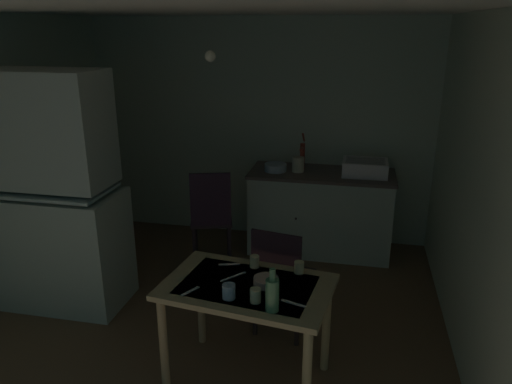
# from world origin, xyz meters

# --- Properties ---
(ground_plane) EXTENTS (4.71, 4.71, 0.00)m
(ground_plane) POSITION_xyz_m (0.00, 0.00, 0.00)
(ground_plane) COLOR brown
(wall_back) EXTENTS (3.81, 0.10, 2.38)m
(wall_back) POSITION_xyz_m (0.00, 1.77, 1.19)
(wall_back) COLOR beige
(wall_back) RESTS_ON ground
(wall_right) EXTENTS (0.10, 3.53, 2.38)m
(wall_right) POSITION_xyz_m (1.90, 0.00, 1.19)
(wall_right) COLOR beige
(wall_right) RESTS_ON ground
(ceiling_slab) EXTENTS (3.81, 3.53, 0.10)m
(ceiling_slab) POSITION_xyz_m (0.00, 0.00, 2.43)
(ceiling_slab) COLOR silver
(hutch_cabinet) EXTENTS (1.03, 0.59, 1.97)m
(hutch_cabinet) POSITION_xyz_m (-1.32, -0.08, 0.92)
(hutch_cabinet) COLOR #ACBDAF
(hutch_cabinet) RESTS_ON ground
(counter_cabinet) EXTENTS (1.47, 0.64, 0.86)m
(counter_cabinet) POSITION_xyz_m (0.73, 1.40, 0.43)
(counter_cabinet) COLOR #ACBDAF
(counter_cabinet) RESTS_ON ground
(sink_basin) EXTENTS (0.44, 0.34, 0.15)m
(sink_basin) POSITION_xyz_m (1.15, 1.40, 0.94)
(sink_basin) COLOR white
(sink_basin) RESTS_ON counter_cabinet
(hand_pump) EXTENTS (0.05, 0.27, 0.39)m
(hand_pump) POSITION_xyz_m (0.52, 1.44, 1.03)
(hand_pump) COLOR maroon
(hand_pump) RESTS_ON counter_cabinet
(mixing_bowl_counter) EXTENTS (0.23, 0.23, 0.08)m
(mixing_bowl_counter) POSITION_xyz_m (0.26, 1.35, 0.90)
(mixing_bowl_counter) COLOR #9EB2C6
(mixing_bowl_counter) RESTS_ON counter_cabinet
(stoneware_crock) EXTENTS (0.12, 0.12, 0.15)m
(stoneware_crock) POSITION_xyz_m (0.49, 1.37, 0.94)
(stoneware_crock) COLOR beige
(stoneware_crock) RESTS_ON counter_cabinet
(dining_table) EXTENTS (1.14, 0.81, 0.72)m
(dining_table) POSITION_xyz_m (0.44, -0.75, 0.61)
(dining_table) COLOR tan
(dining_table) RESTS_ON ground
(chair_far_side) EXTENTS (0.47, 0.47, 0.89)m
(chair_far_side) POSITION_xyz_m (0.57, -0.17, 0.48)
(chair_far_side) COLOR black
(chair_far_side) RESTS_ON ground
(chair_by_counter) EXTENTS (0.50, 0.50, 1.00)m
(chair_by_counter) POSITION_xyz_m (-0.28, 0.79, 0.53)
(chair_by_counter) COLOR black
(chair_by_counter) RESTS_ON ground
(serving_bowl_wide) EXTENTS (0.16, 0.16, 0.05)m
(serving_bowl_wide) POSITION_xyz_m (0.55, -0.73, 0.75)
(serving_bowl_wide) COLOR tan
(serving_bowl_wide) RESTS_ON dining_table
(teacup_cream) EXTENTS (0.08, 0.08, 0.09)m
(teacup_cream) POSITION_xyz_m (0.36, -0.93, 0.77)
(teacup_cream) COLOR #9EB2C6
(teacup_cream) RESTS_ON dining_table
(mug_tall) EXTENTS (0.07, 0.07, 0.08)m
(mug_tall) POSITION_xyz_m (0.74, -0.52, 0.76)
(mug_tall) COLOR beige
(mug_tall) RESTS_ON dining_table
(teacup_mint) EXTENTS (0.07, 0.07, 0.09)m
(teacup_mint) POSITION_xyz_m (0.53, -0.94, 0.76)
(teacup_mint) COLOR beige
(teacup_mint) RESTS_ON dining_table
(mug_dark) EXTENTS (0.06, 0.06, 0.08)m
(mug_dark) POSITION_xyz_m (0.43, -0.50, 0.76)
(mug_dark) COLOR beige
(mug_dark) RESTS_ON dining_table
(glass_bottle) EXTENTS (0.08, 0.08, 0.27)m
(glass_bottle) POSITION_xyz_m (0.64, -1.00, 0.83)
(glass_bottle) COLOR #4C7F56
(glass_bottle) RESTS_ON dining_table
(table_knife) EXTENTS (0.14, 0.16, 0.00)m
(table_knife) POSITION_xyz_m (0.32, -0.67, 0.72)
(table_knife) COLOR silver
(table_knife) RESTS_ON dining_table
(teaspoon_near_bowl) EXTENTS (0.15, 0.06, 0.00)m
(teaspoon_near_bowl) POSITION_xyz_m (0.76, -0.91, 0.72)
(teaspoon_near_bowl) COLOR beige
(teaspoon_near_bowl) RESTS_ON dining_table
(teaspoon_by_cup) EXTENTS (0.09, 0.13, 0.00)m
(teaspoon_by_cup) POSITION_xyz_m (0.11, -0.90, 0.72)
(teaspoon_by_cup) COLOR beige
(teaspoon_by_cup) RESTS_ON dining_table
(serving_spoon) EXTENTS (0.14, 0.06, 0.00)m
(serving_spoon) POSITION_xyz_m (0.25, -0.50, 0.72)
(serving_spoon) COLOR beige
(serving_spoon) RESTS_ON dining_table
(pendant_bulb) EXTENTS (0.08, 0.08, 0.08)m
(pendant_bulb) POSITION_xyz_m (-0.02, 0.09, 2.07)
(pendant_bulb) COLOR #F9EFCC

